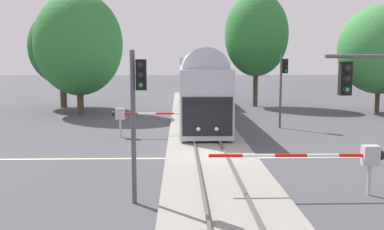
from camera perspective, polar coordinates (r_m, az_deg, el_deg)
ground_plane at (r=21.73m, az=2.44°, el=-5.58°), size 220.00×220.00×0.00m
road_centre_stripe at (r=21.73m, az=2.44°, el=-5.57°), size 44.00×0.20×0.01m
railway_track at (r=21.71m, az=2.44°, el=-5.33°), size 4.40×80.00×0.32m
commuter_train at (r=42.85m, az=0.43°, el=4.55°), size 3.04×40.82×5.16m
crossing_gate_near at (r=16.58m, az=19.66°, el=-5.14°), size 6.26×0.40×1.80m
crossing_gate_far at (r=27.56m, az=-7.78°, el=0.04°), size 6.18×0.40×1.80m
traffic_signal_far_side at (r=31.23m, az=11.67°, el=4.58°), size 0.53×0.38×5.13m
traffic_signal_median at (r=14.53m, az=-7.10°, el=1.69°), size 0.53×0.38×5.12m
elm_centre_background at (r=45.35m, az=8.31°, el=10.24°), size 6.37×6.37×11.42m
oak_behind_train at (r=39.68m, az=-14.44°, el=8.86°), size 7.54×7.54×10.52m
pine_left_background at (r=45.72m, az=-16.47°, el=8.42°), size 6.43×6.43×9.69m
maple_right_background at (r=42.76m, az=23.11°, el=7.75°), size 7.28×7.28×9.52m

